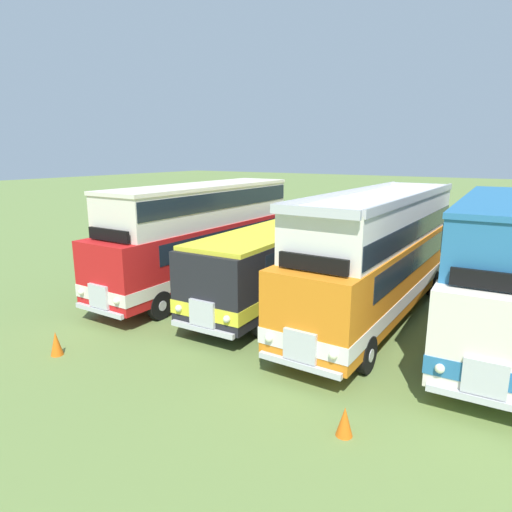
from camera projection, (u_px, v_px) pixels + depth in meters
bus_first_in_row at (202, 232)px, 19.12m from camera, size 2.66×10.84×4.49m
bus_second_in_row at (284, 257)px, 17.72m from camera, size 2.95×10.85×2.99m
bus_third_in_row at (379, 253)px, 15.59m from camera, size 2.67×11.59×4.52m
bus_fourth_in_row at (501, 264)px, 13.62m from camera, size 3.07×10.41×4.49m
cone_near_end at (345, 421)px, 9.30m from camera, size 0.36×0.36×0.65m
cone_mid_row at (56, 343)px, 13.02m from camera, size 0.36×0.36×0.72m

